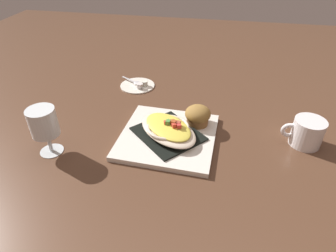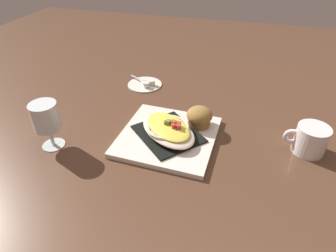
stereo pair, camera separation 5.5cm
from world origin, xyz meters
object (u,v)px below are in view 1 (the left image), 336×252
creamer_cup_0 (140,85)px  creamer_cup_1 (145,83)px  gratin_dish (168,128)px  creamer_saucer (137,85)px  spoon (136,82)px  square_plate (168,136)px  stemmed_glass (44,125)px  coffee_mug (306,134)px  muffin (198,115)px

creamer_cup_0 → creamer_cup_1: (0.02, -0.01, 0.00)m
gratin_dish → creamer_saucer: size_ratio=1.73×
creamer_saucer → spoon: (0.00, 0.01, 0.01)m
square_plate → spoon: 0.36m
gratin_dish → stemmed_glass: 0.33m
coffee_mug → creamer_saucer: bearing=65.9°
muffin → coffee_mug: (-0.02, -0.31, -0.01)m
creamer_cup_1 → muffin: bearing=-135.3°
gratin_dish → stemmed_glass: (-0.12, 0.31, 0.05)m
stemmed_glass → muffin: bearing=-63.9°
creamer_saucer → creamer_cup_0: (-0.02, -0.02, 0.01)m
stemmed_glass → creamer_cup_0: stemmed_glass is taller
spoon → creamer_cup_1: creamer_cup_1 is taller
square_plate → gratin_dish: size_ratio=1.18×
stemmed_glass → square_plate: bearing=-69.1°
creamer_saucer → gratin_dish: bearing=-149.4°
square_plate → gratin_dish: bearing=-97.3°
gratin_dish → muffin: size_ratio=2.95×
creamer_saucer → creamer_cup_0: size_ratio=5.52×
muffin → spoon: muffin is taller
square_plate → creamer_saucer: square_plate is taller
square_plate → coffee_mug: size_ratio=2.34×
coffee_mug → creamer_cup_0: bearing=67.4°
muffin → creamer_cup_0: size_ratio=3.24×
stemmed_glass → creamer_saucer: bearing=-16.9°
creamer_cup_1 → square_plate: bearing=-153.6°
square_plate → stemmed_glass: size_ratio=1.98×
creamer_saucer → muffin: bearing=-132.1°
muffin → creamer_cup_1: 0.32m
creamer_cup_0 → muffin: bearing=-130.8°
muffin → gratin_dish: bearing=132.5°
coffee_mug → creamer_cup_1: bearing=64.9°
spoon → creamer_cup_0: (-0.03, -0.02, 0.00)m
square_plate → spoon: size_ratio=2.82×
spoon → stemmed_glass: bearing=163.9°
muffin → creamer_cup_1: size_ratio=3.24×
stemmed_glass → creamer_cup_1: 0.45m
creamer_cup_0 → spoon: bearing=39.1°
muffin → stemmed_glass: (-0.19, 0.38, 0.05)m
muffin → creamer_cup_0: 0.32m
coffee_mug → creamer_cup_0: 0.59m
gratin_dish → stemmed_glass: bearing=110.9°
spoon → creamer_saucer: bearing=-119.7°
square_plate → creamer_cup_1: (0.30, 0.15, 0.01)m
muffin → creamer_saucer: 0.35m
creamer_cup_0 → creamer_saucer: bearing=34.5°
spoon → creamer_cup_0: creamer_cup_0 is taller
square_plate → creamer_saucer: 0.35m
coffee_mug → creamer_cup_1: (0.25, 0.54, -0.02)m
stemmed_glass → spoon: stemmed_glass is taller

